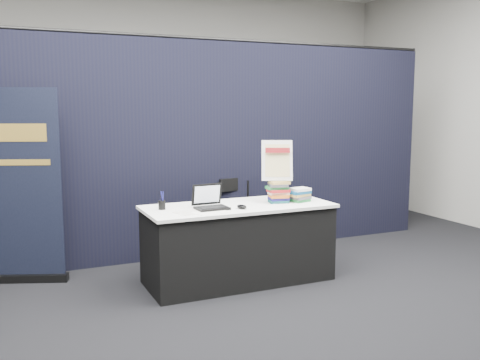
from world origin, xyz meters
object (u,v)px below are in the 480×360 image
object	(u,v)px
book_stack_short	(299,195)
pullup_banner	(22,198)
book_stack_tall	(278,192)
laptop	(210,203)
display_table	(238,243)
stacking_chair	(238,213)
info_sign	(277,161)

from	to	relation	value
book_stack_short	pullup_banner	bearing A→B (deg)	160.16
book_stack_tall	book_stack_short	xyz separation A→B (m)	(0.21, -0.04, -0.04)
laptop	book_stack_short	bearing A→B (deg)	-2.37
book_stack_tall	book_stack_short	bearing A→B (deg)	-11.59
book_stack_short	display_table	bearing A→B (deg)	172.98
pullup_banner	stacking_chair	size ratio (longest dim) A/B	2.15
laptop	book_stack_tall	bearing A→B (deg)	0.80
display_table	info_sign	distance (m)	0.88
display_table	book_stack_tall	world-z (taller)	book_stack_tall
stacking_chair	info_sign	bearing A→B (deg)	-100.14
laptop	display_table	bearing A→B (deg)	9.99
stacking_chair	pullup_banner	bearing A→B (deg)	169.05
display_table	laptop	bearing A→B (deg)	-168.48
pullup_banner	book_stack_tall	bearing A→B (deg)	0.45
display_table	stacking_chair	size ratio (longest dim) A/B	2.08
book_stack_tall	stacking_chair	size ratio (longest dim) A/B	0.26
info_sign	display_table	bearing A→B (deg)	-155.89
stacking_chair	book_stack_tall	bearing A→B (deg)	-100.20
display_table	book_stack_short	bearing A→B (deg)	-7.02
display_table	info_sign	xyz separation A→B (m)	(0.41, -0.00, 0.78)
laptop	pullup_banner	size ratio (longest dim) A/B	0.16
book_stack_tall	book_stack_short	size ratio (longest dim) A/B	1.01
display_table	info_sign	size ratio (longest dim) A/B	4.40
pullup_banner	stacking_chair	world-z (taller)	pullup_banner
display_table	stacking_chair	distance (m)	0.95
book_stack_tall	laptop	bearing A→B (deg)	-177.67
pullup_banner	laptop	bearing A→B (deg)	-8.50
pullup_banner	stacking_chair	distance (m)	2.30
book_stack_short	stacking_chair	bearing A→B (deg)	104.10
laptop	info_sign	world-z (taller)	info_sign
book_stack_short	pullup_banner	world-z (taller)	pullup_banner
book_stack_tall	stacking_chair	world-z (taller)	book_stack_tall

